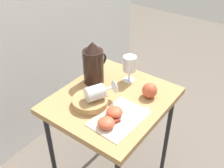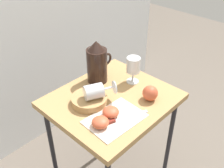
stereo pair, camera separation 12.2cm
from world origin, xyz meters
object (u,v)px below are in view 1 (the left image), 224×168
at_px(knife, 120,120).
at_px(wine_glass_tipped_near, 96,93).
at_px(basket_tray, 90,102).
at_px(wine_glass_upright, 130,65).
at_px(table, 112,108).
at_px(apple_half_right, 114,112).
at_px(apple_half_left, 106,123).
at_px(pitcher, 94,66).
at_px(apple_whole, 150,90).

bearing_deg(knife, wine_glass_tipped_near, 78.93).
height_order(basket_tray, wine_glass_tipped_near, wine_glass_tipped_near).
bearing_deg(knife, wine_glass_upright, 26.32).
distance_m(wine_glass_upright, wine_glass_tipped_near, 0.26).
bearing_deg(table, apple_half_right, -138.92).
distance_m(table, apple_half_left, 0.22).
distance_m(table, apple_half_right, 0.16).
bearing_deg(pitcher, table, -110.02).
bearing_deg(apple_half_left, wine_glass_upright, 18.51).
xyz_separation_m(basket_tray, wine_glass_upright, (0.27, -0.03, 0.07)).
distance_m(table, apple_whole, 0.20).
bearing_deg(apple_half_right, wine_glass_tipped_near, 82.55).
distance_m(basket_tray, wine_glass_tipped_near, 0.06).
distance_m(pitcher, apple_half_left, 0.35).
bearing_deg(apple_half_right, knife, -111.14).
bearing_deg(knife, apple_half_left, 157.47).
bearing_deg(basket_tray, wine_glass_upright, -6.90).
bearing_deg(pitcher, apple_whole, -79.12).
bearing_deg(wine_glass_upright, apple_whole, -110.81).
height_order(table, apple_half_left, apple_half_left).
height_order(basket_tray, apple_half_left, apple_half_left).
xyz_separation_m(table, apple_half_right, (-0.10, -0.09, 0.09)).
relative_size(basket_tray, apple_whole, 2.29).
distance_m(pitcher, wine_glass_tipped_near, 0.19).
xyz_separation_m(basket_tray, apple_half_left, (-0.08, -0.15, 0.01)).
height_order(basket_tray, apple_half_right, apple_half_right).
relative_size(basket_tray, pitcher, 0.74).
bearing_deg(apple_whole, pitcher, 100.88).
xyz_separation_m(basket_tray, knife, (-0.01, -0.17, -0.01)).
bearing_deg(basket_tray, table, -26.57).
height_order(table, basket_tray, basket_tray).
height_order(pitcher, apple_half_right, pitcher).
height_order(pitcher, apple_whole, pitcher).
distance_m(wine_glass_tipped_near, apple_whole, 0.26).
relative_size(basket_tray, apple_half_right, 2.29).
bearing_deg(basket_tray, wine_glass_tipped_near, -56.50).
bearing_deg(apple_half_left, pitcher, 47.86).
relative_size(basket_tray, apple_half_left, 2.29).
xyz_separation_m(wine_glass_upright, apple_half_right, (-0.27, -0.10, -0.07)).
distance_m(basket_tray, pitcher, 0.20).
bearing_deg(knife, basket_tray, 85.36).
relative_size(table, wine_glass_tipped_near, 4.16).
relative_size(pitcher, apple_half_left, 3.10).
height_order(apple_half_right, apple_whole, apple_whole).
bearing_deg(wine_glass_upright, wine_glass_tipped_near, 177.86).
relative_size(wine_glass_upright, apple_half_right, 1.93).
height_order(table, wine_glass_tipped_near, wine_glass_tipped_near).
distance_m(table, wine_glass_tipped_near, 0.16).
xyz_separation_m(wine_glass_tipped_near, apple_whole, (0.20, -0.16, -0.03)).
bearing_deg(apple_half_left, wine_glass_tipped_near, 54.23).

